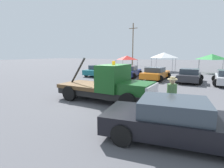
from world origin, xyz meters
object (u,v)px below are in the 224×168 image
object	(u,v)px
tow_truck	(110,86)
person_near_truck	(172,95)
canopy_tent_green	(212,57)
foreground_car	(179,121)
parked_car_orange	(155,74)
canopy_tent_red	(127,58)
parked_car_navy	(129,72)
parked_car_teal	(99,71)
utility_pole	(133,43)
parked_car_charcoal	(189,76)
canopy_tent_white	(164,55)

from	to	relation	value
tow_truck	person_near_truck	distance (m)	3.84
person_near_truck	canopy_tent_green	distance (m)	21.49
foreground_car	parked_car_orange	distance (m)	13.73
parked_car_orange	canopy_tent_red	bearing A→B (deg)	41.87
foreground_car	parked_car_navy	distance (m)	15.62
parked_car_teal	utility_pole	size ratio (longest dim) A/B	0.45
parked_car_charcoal	canopy_tent_red	world-z (taller)	canopy_tent_red
person_near_truck	parked_car_charcoal	xyz separation A→B (m)	(-0.03, 11.19, -0.42)
tow_truck	parked_car_navy	world-z (taller)	tow_truck
parked_car_orange	canopy_tent_white	xyz separation A→B (m)	(-1.10, 9.85, 1.89)
parked_car_navy	canopy_tent_red	xyz separation A→B (m)	(-3.94, 8.76, 1.45)
canopy_tent_green	parked_car_navy	bearing A→B (deg)	-133.71
foreground_car	parked_car_navy	size ratio (longest dim) A/B	1.07
canopy_tent_red	canopy_tent_green	distance (m)	12.78
canopy_tent_green	parked_car_teal	bearing A→B (deg)	-142.71
foreground_car	parked_car_charcoal	distance (m)	12.91
tow_truck	parked_car_navy	xyz separation A→B (m)	(-3.13, 10.79, -0.27)
parked_car_navy	parked_car_orange	bearing A→B (deg)	-107.14
parked_car_charcoal	foreground_car	bearing A→B (deg)	-176.25
parked_car_teal	canopy_tent_red	world-z (taller)	canopy_tent_red
person_near_truck	parked_car_orange	bearing A→B (deg)	-26.15
parked_car_orange	person_near_truck	bearing A→B (deg)	-159.09
utility_pole	person_near_truck	bearing A→B (deg)	-66.77
parked_car_teal	canopy_tent_green	bearing A→B (deg)	-51.15
canopy_tent_red	canopy_tent_green	size ratio (longest dim) A/B	0.91
parked_car_charcoal	canopy_tent_white	size ratio (longest dim) A/B	1.33
utility_pole	tow_truck	bearing A→B (deg)	-71.33
parked_car_teal	tow_truck	bearing A→B (deg)	-144.15
parked_car_charcoal	utility_pole	world-z (taller)	utility_pole
parked_car_orange	canopy_tent_white	world-z (taller)	canopy_tent_white
person_near_truck	parked_car_navy	size ratio (longest dim) A/B	0.38
canopy_tent_red	parked_car_navy	bearing A→B (deg)	-65.79
utility_pole	parked_car_navy	bearing A→B (deg)	-70.17
parked_car_orange	canopy_tent_green	xyz separation A→B (m)	(5.51, 9.91, 1.69)
foreground_car	canopy_tent_white	distance (m)	23.62
foreground_car	canopy_tent_green	distance (m)	23.18
person_near_truck	parked_car_navy	xyz separation A→B (m)	(-6.74, 12.11, -0.42)
parked_car_teal	foreground_car	bearing A→B (deg)	-138.57
parked_car_navy	utility_pole	size ratio (longest dim) A/B	0.47
parked_car_navy	utility_pole	world-z (taller)	utility_pole
foreground_car	canopy_tent_green	size ratio (longest dim) A/B	1.58
foreground_car	canopy_tent_red	distance (m)	25.25
parked_car_teal	parked_car_orange	distance (m)	7.23
parked_car_charcoal	canopy_tent_green	distance (m)	10.52
canopy_tent_white	foreground_car	bearing A→B (deg)	-77.66
parked_car_teal	canopy_tent_white	xyz separation A→B (m)	(6.13, 9.64, 1.89)
person_near_truck	parked_car_navy	world-z (taller)	person_near_truck
foreground_car	canopy_tent_red	xyz separation A→B (m)	(-11.19, 22.59, 1.45)
parked_car_charcoal	parked_car_orange	bearing A→B (deg)	87.09
foreground_car	utility_pole	size ratio (longest dim) A/B	0.50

